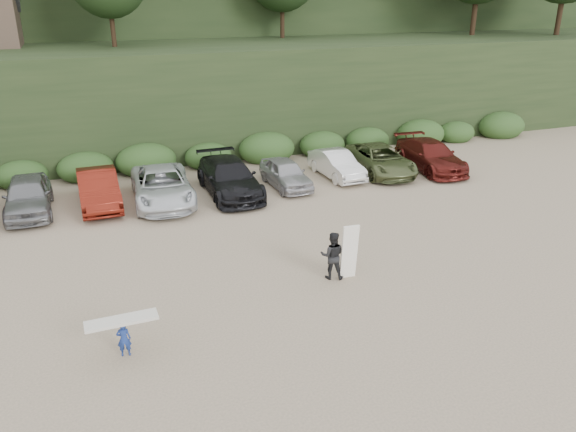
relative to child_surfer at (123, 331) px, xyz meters
name	(u,v)px	position (x,y,z in m)	size (l,w,h in m)	color
ground	(283,291)	(5.11, 1.76, -0.76)	(120.00, 120.00, 0.00)	tan
parked_cars	(124,188)	(1.14, 11.77, 0.02)	(34.22, 6.36, 1.63)	#A9A9AE
child_surfer	(123,331)	(0.00, 0.00, 0.00)	(1.87, 0.57, 1.11)	navy
adult_surfer	(334,255)	(7.01, 2.01, 0.09)	(1.29, 0.91, 1.96)	black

